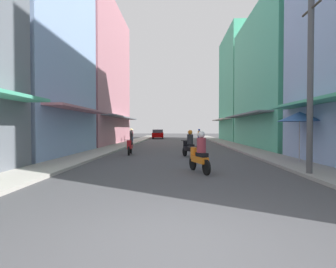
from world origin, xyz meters
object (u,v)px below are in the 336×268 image
Objects in this scene: motorbike_red at (130,147)px; vendor_umbrella at (300,117)px; pedestrian_midway at (132,135)px; pedestrian_foreground at (131,135)px; motorbike_blue at (199,136)px; motorbike_black at (189,145)px; motorbike_orange at (199,154)px; utility_pole at (310,82)px; parked_car at (158,134)px.

vendor_umbrella is at bearing -25.36° from motorbike_red.
vendor_umbrella is (10.98, -17.92, 1.30)m from pedestrian_midway.
motorbike_blue is at bearing 32.39° from pedestrian_foreground.
motorbike_blue is 1.03× the size of motorbike_black.
utility_pole reaches higher than motorbike_orange.
motorbike_black is 7.49m from utility_pole.
pedestrian_foreground is at bearing -98.59° from parked_car.
pedestrian_midway reaches higher than motorbike_red.
vendor_umbrella is 3.53m from utility_pole.
motorbike_black is 0.27× the size of utility_pole.
motorbike_orange is 0.27× the size of utility_pole.
vendor_umbrella reaches higher than motorbike_red.
utility_pole reaches higher than motorbike_blue.
vendor_umbrella is (5.02, -2.66, 1.52)m from motorbike_black.
motorbike_orange and motorbike_black have the same top height.
parked_car is at bearing 90.17° from motorbike_red.
pedestrian_midway is 1.73m from pedestrian_foreground.
pedestrian_midway is at bearing 111.31° from motorbike_black.
utility_pole reaches higher than pedestrian_midway.
vendor_umbrella reaches higher than motorbike_black.
pedestrian_foreground is at bearing 112.89° from motorbike_black.
motorbike_red is (-3.85, 6.61, -0.20)m from motorbike_orange.
parked_car is 2.58× the size of pedestrian_midway.
motorbike_red is 0.43× the size of parked_car.
motorbike_blue is 24.57m from utility_pole.
parked_car is 2.51× the size of pedestrian_foreground.
motorbike_orange is 7.65m from motorbike_red.
motorbike_blue is 21.43m from vendor_umbrella.
pedestrian_midway reaches higher than parked_car.
motorbike_orange is at bearing -73.29° from pedestrian_midway.
vendor_umbrella reaches higher than pedestrian_foreground.
utility_pole is at bearing -85.81° from motorbike_blue.
motorbike_red is 1.09× the size of pedestrian_foreground.
motorbike_red is 1.01× the size of motorbike_blue.
motorbike_blue is at bearing 97.77° from vendor_umbrella.
pedestrian_midway reaches higher than motorbike_orange.
motorbike_red is at bearing -89.83° from parked_car.
utility_pole reaches higher than vendor_umbrella.
pedestrian_midway is at bearing 99.37° from motorbike_red.
motorbike_blue is 1.10× the size of pedestrian_midway.
utility_pole is (-1.11, -3.19, 1.04)m from vendor_umbrella.
motorbike_blue is 9.97m from parked_car.
parked_car is (-3.75, 26.57, 0.04)m from motorbike_black.
pedestrian_midway is 21.06m from vendor_umbrella.
motorbike_orange is at bearing -82.95° from parked_car.
motorbike_black is at bearing 91.91° from motorbike_orange.
pedestrian_midway is (-6.13, 20.41, 0.21)m from motorbike_orange.
vendor_umbrella is at bearing 27.16° from motorbike_orange.
pedestrian_foreground is at bearing 123.54° from vendor_umbrella.
motorbike_blue is at bearing 71.20° from motorbike_red.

